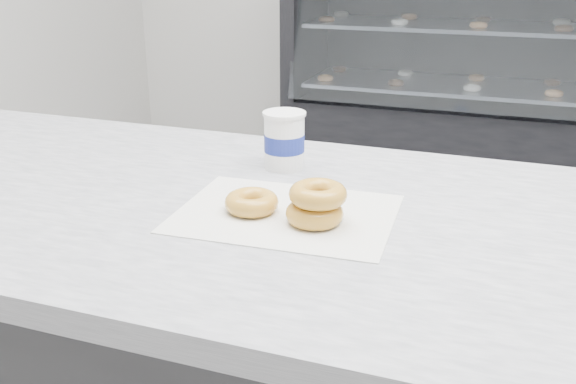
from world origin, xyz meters
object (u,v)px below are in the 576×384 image
Objects in this scene: donut_stack at (316,204)px; coffee_cup at (284,140)px; donut_single at (252,202)px; display_case at (511,105)px.

coffee_cup is at bearing 120.29° from donut_stack.
donut_single is at bearing 175.36° from donut_stack.
display_case reaches higher than coffee_cup.
coffee_cup reaches higher than donut_stack.
donut_stack is (-0.25, -2.77, 0.44)m from display_case.
coffee_cup is at bearing 96.74° from donut_single.
display_case is 25.00× the size of donut_stack.
display_case is 27.68× the size of donut_single.
donut_stack is at bearing -81.79° from coffee_cup.
donut_single is (-0.36, -2.76, 0.43)m from display_case.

